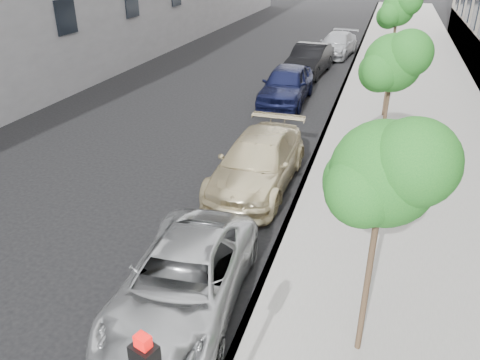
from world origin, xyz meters
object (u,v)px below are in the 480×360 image
at_px(tree_near, 386,173).
at_px(sedan_black, 309,60).
at_px(tree_mid, 394,63).
at_px(minivan, 183,280).
at_px(tree_far, 399,10).
at_px(sedan_rear, 337,45).
at_px(suv, 258,162).
at_px(sedan_blue, 286,84).

bearing_deg(tree_near, sedan_black, 102.16).
relative_size(tree_mid, minivan, 0.94).
xyz_separation_m(tree_mid, minivan, (-3.33, -6.30, -2.98)).
relative_size(tree_mid, tree_far, 0.90).
distance_m(tree_mid, sedan_rear, 18.92).
relative_size(tree_far, suv, 0.96).
distance_m(tree_near, tree_mid, 6.50).
relative_size(tree_mid, suv, 0.86).
height_order(suv, sedan_black, sedan_black).
relative_size(sedan_blue, sedan_black, 0.99).
height_order(tree_far, sedan_blue, tree_far).
bearing_deg(sedan_blue, tree_mid, -60.49).
xyz_separation_m(tree_far, minivan, (-3.33, -12.80, -3.58)).
distance_m(tree_far, sedan_blue, 5.57).
distance_m(tree_near, sedan_rear, 25.27).
height_order(tree_near, sedan_rear, tree_near).
distance_m(tree_far, sedan_black, 8.40).
relative_size(sedan_blue, sedan_rear, 0.98).
bearing_deg(tree_mid, suv, -166.10).
bearing_deg(tree_near, suv, 120.59).
relative_size(suv, sedan_rear, 1.04).
xyz_separation_m(tree_far, sedan_black, (-4.18, 6.43, -3.43)).
relative_size(tree_mid, sedan_black, 0.90).
distance_m(suv, sedan_black, 13.78).
relative_size(minivan, sedan_blue, 0.97).
relative_size(tree_near, tree_far, 0.87).
bearing_deg(tree_near, minivan, 176.56).
bearing_deg(tree_mid, minivan, -117.84).
bearing_deg(minivan, tree_near, -7.90).
height_order(tree_mid, sedan_rear, tree_mid).
height_order(tree_near, suv, tree_near).
distance_m(tree_far, sedan_rear, 12.84).
bearing_deg(minivan, sedan_rear, 85.54).
bearing_deg(sedan_rear, minivan, -82.82).
xyz_separation_m(tree_far, suv, (-3.35, -7.33, -3.49)).
bearing_deg(sedan_blue, sedan_black, 88.50).
bearing_deg(tree_far, tree_near, -90.00).
height_order(tree_near, tree_far, tree_far).
xyz_separation_m(suv, sedan_rear, (0.03, 19.23, -0.03)).
height_order(sedan_black, sedan_rear, sedan_black).
xyz_separation_m(minivan, sedan_rear, (0.00, 24.70, 0.06)).
bearing_deg(tree_near, sedan_rear, 97.61).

